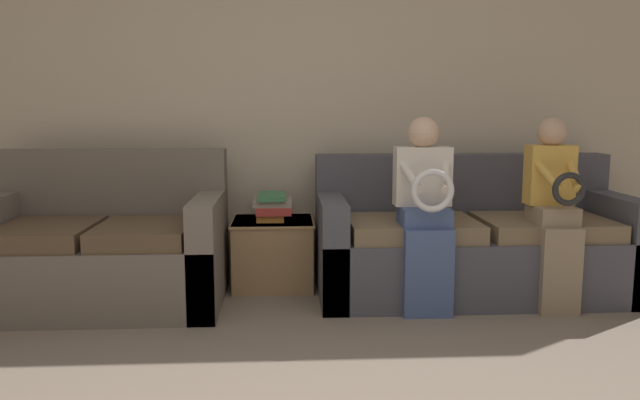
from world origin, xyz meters
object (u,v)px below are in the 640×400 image
Objects in this scene: couch_side at (104,251)px; child_left_seated at (425,206)px; book_stack at (272,206)px; side_shelf at (273,252)px; child_right_seated at (554,204)px; couch_main at (471,245)px.

couch_side is 1.27× the size of child_left_seated.
book_stack is at bearing 147.69° from child_left_seated.
child_left_seated reaches higher than side_shelf.
child_right_seated is 1.85m from side_shelf.
book_stack is at bearing 100.16° from side_shelf.
couch_side is 2.01m from child_left_seated.
child_right_seated is 1.81m from book_stack.
child_right_seated is 3.69× the size of book_stack.
side_shelf is at bearing 147.85° from child_left_seated.
book_stack is at bearing 16.70° from couch_side.
child_right_seated reaches higher than book_stack.
book_stack is at bearing 161.27° from child_right_seated.
side_shelf is at bearing 16.48° from couch_side.
side_shelf is (-0.92, 0.58, -0.40)m from child_left_seated.
child_right_seated is at bearing 0.16° from child_left_seated.
couch_main is 1.74× the size of child_left_seated.
child_left_seated is 0.79m from child_right_seated.
couch_main is at bearing 138.28° from child_right_seated.
child_left_seated is 2.10× the size of side_shelf.
child_left_seated reaches higher than book_stack.
couch_main is 1.74× the size of child_right_seated.
couch_main is 1.35m from book_stack.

